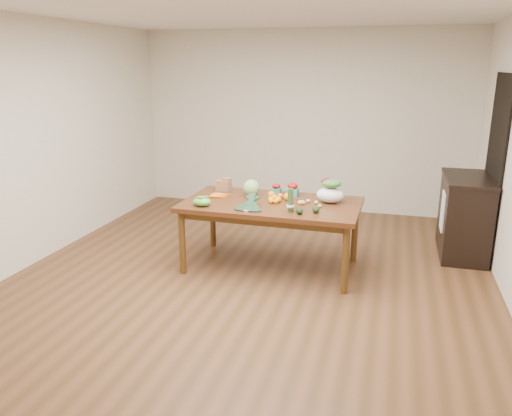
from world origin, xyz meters
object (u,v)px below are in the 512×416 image
(salad_bag, at_px, (330,192))
(mandarin_cluster, at_px, (275,198))
(kale_bunch, at_px, (249,202))
(asparagus_bundle, at_px, (291,200))
(dining_table, at_px, (271,235))
(cabinet, at_px, (464,216))
(paper_bag, at_px, (223,184))
(cabbage, at_px, (251,188))

(salad_bag, bearing_deg, mandarin_cluster, -165.80)
(kale_bunch, height_order, asparagus_bundle, asparagus_bundle)
(kale_bunch, bearing_deg, dining_table, 65.74)
(dining_table, height_order, cabinet, cabinet)
(paper_bag, xyz_separation_m, salad_bag, (1.29, -0.19, 0.04))
(kale_bunch, relative_size, asparagus_bundle, 1.60)
(cabbage, height_order, asparagus_bundle, asparagus_bundle)
(cabbage, bearing_deg, asparagus_bundle, -41.86)
(kale_bunch, bearing_deg, mandarin_cluster, 62.30)
(paper_bag, bearing_deg, dining_table, -27.62)
(cabinet, relative_size, kale_bunch, 2.55)
(cabinet, height_order, salad_bag, salad_bag)
(kale_bunch, bearing_deg, cabbage, 104.77)
(paper_bag, relative_size, salad_bag, 0.70)
(salad_bag, bearing_deg, paper_bag, 171.44)
(dining_table, bearing_deg, salad_bag, 15.74)
(cabinet, bearing_deg, paper_bag, -166.64)
(cabinet, relative_size, cabbage, 5.36)
(cabinet, bearing_deg, salad_bag, -150.08)
(mandarin_cluster, distance_m, kale_bunch, 0.40)
(dining_table, relative_size, paper_bag, 9.00)
(cabbage, relative_size, mandarin_cluster, 1.06)
(asparagus_bundle, bearing_deg, dining_table, 132.37)
(cabbage, distance_m, kale_bunch, 0.54)
(dining_table, bearing_deg, asparagus_bundle, -47.63)
(cabinet, xyz_separation_m, kale_bunch, (-2.25, -1.34, 0.36))
(salad_bag, bearing_deg, asparagus_bundle, -125.68)
(paper_bag, height_order, salad_bag, salad_bag)
(cabinet, height_order, cabbage, same)
(asparagus_bundle, bearing_deg, mandarin_cluster, 127.39)
(dining_table, relative_size, cabinet, 1.86)
(dining_table, distance_m, paper_bag, 0.89)
(paper_bag, distance_m, cabbage, 0.43)
(cabbage, bearing_deg, dining_table, -33.77)
(paper_bag, height_order, asparagus_bundle, asparagus_bundle)
(mandarin_cluster, bearing_deg, asparagus_bundle, -53.56)
(paper_bag, distance_m, asparagus_bundle, 1.16)
(salad_bag, bearing_deg, cabbage, 178.13)
(cabbage, xyz_separation_m, mandarin_cluster, (0.32, -0.18, -0.05))
(cabinet, bearing_deg, cabbage, -160.90)
(dining_table, height_order, paper_bag, paper_bag)
(cabbage, bearing_deg, cabinet, 19.10)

